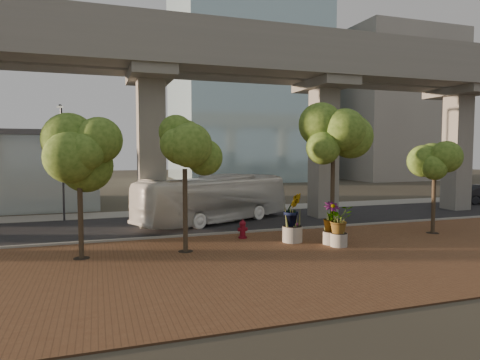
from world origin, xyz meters
name	(u,v)px	position (x,y,z in m)	size (l,w,h in m)	color
ground	(254,226)	(0.00, 0.00, 0.00)	(160.00, 160.00, 0.00)	#343026
brick_plaza	(316,256)	(0.00, -8.00, 0.03)	(70.00, 13.00, 0.06)	brown
asphalt_road	(243,221)	(0.00, 2.00, 0.02)	(90.00, 8.00, 0.04)	black
curb_strip	(266,231)	(0.00, -2.00, 0.08)	(70.00, 0.25, 0.16)	gray
far_sidewalk	(220,210)	(0.00, 7.50, 0.03)	(90.00, 3.00, 0.06)	gray
transit_viaduct	(243,112)	(0.00, 2.00, 7.29)	(72.00, 5.60, 12.40)	gray
midrise_block	(391,107)	(38.00, 36.00, 12.00)	(18.00, 16.00, 24.00)	gray
transit_bus	(214,200)	(-1.99, 1.98, 1.54)	(2.60, 11.07, 3.09)	white
fire_hydrant	(243,229)	(-1.90, -3.42, 0.55)	(0.51, 0.46, 1.01)	maroon
planter_front	(339,221)	(1.93, -6.75, 1.28)	(1.83, 1.83, 2.02)	#A6A296
planter_right	(331,219)	(1.83, -6.19, 1.35)	(1.99, 1.99, 2.12)	gray
planter_left	(292,212)	(0.23, -5.08, 1.59)	(2.29, 2.29, 2.52)	#A39E94
street_tree_far_west	(79,158)	(-9.92, -5.21, 4.43)	(3.66, 3.66, 6.06)	#463828
street_tree_near_west	(185,147)	(-5.38, -5.39, 4.90)	(3.49, 3.49, 6.46)	#463828
street_tree_near_east	(333,140)	(2.50, -5.15, 5.30)	(3.70, 3.70, 6.95)	#463828
street_tree_far_east	(435,162)	(8.80, -5.50, 4.09)	(3.02, 3.02, 5.43)	#463828
streetlamp_west	(62,155)	(-11.35, 5.85, 4.46)	(0.38, 1.11, 7.64)	#2F2F35
streetlamp_east	(318,146)	(7.42, 5.38, 5.08)	(0.43, 1.26, 8.70)	#29292D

